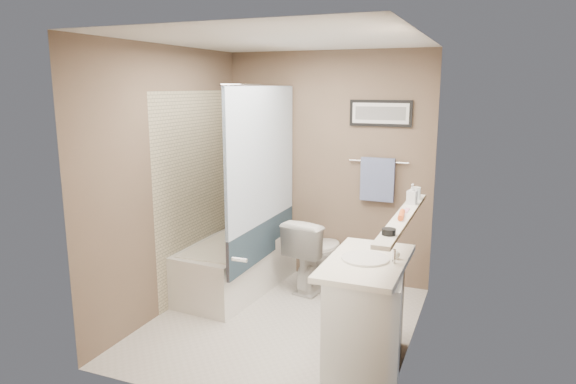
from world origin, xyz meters
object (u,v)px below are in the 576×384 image
at_px(vanity, 366,318).
at_px(soap_bottle, 412,194).
at_px(candle_bowl_near, 389,232).
at_px(bathtub, 237,264).
at_px(hair_brush_front, 401,215).
at_px(toilet, 316,253).
at_px(glass_jar, 416,193).

xyz_separation_m(vanity, soap_bottle, (0.19, 0.68, 0.80)).
height_order(vanity, candle_bowl_near, candle_bowl_near).
relative_size(candle_bowl_near, soap_bottle, 0.55).
distance_m(bathtub, candle_bowl_near, 2.38).
relative_size(vanity, hair_brush_front, 4.09).
distance_m(toilet, candle_bowl_near, 2.04).
xyz_separation_m(vanity, glass_jar, (0.19, 0.89, 0.77)).
bearing_deg(hair_brush_front, vanity, -131.78).
distance_m(bathtub, glass_jar, 2.01).
height_order(bathtub, soap_bottle, soap_bottle).
height_order(candle_bowl_near, glass_jar, glass_jar).
height_order(vanity, glass_jar, glass_jar).
xyz_separation_m(hair_brush_front, glass_jar, (0.00, 0.68, 0.03)).
distance_m(toilet, soap_bottle, 1.47).
relative_size(toilet, soap_bottle, 4.59).
relative_size(candle_bowl_near, hair_brush_front, 0.41).
bearing_deg(toilet, glass_jar, 167.07).
distance_m(bathtub, toilet, 0.83).
bearing_deg(glass_jar, bathtub, 175.19).
relative_size(toilet, hair_brush_front, 3.40).
bearing_deg(candle_bowl_near, glass_jar, 90.00).
xyz_separation_m(candle_bowl_near, glass_jar, (0.00, 1.14, 0.03)).
bearing_deg(candle_bowl_near, soap_bottle, 90.00).
distance_m(bathtub, hair_brush_front, 2.16).
relative_size(bathtub, vanity, 1.67).
bearing_deg(glass_jar, vanity, -101.79).
bearing_deg(hair_brush_front, soap_bottle, 90.00).
bearing_deg(vanity, candle_bowl_near, -61.51).
bearing_deg(candle_bowl_near, bathtub, 144.07).
distance_m(bathtub, soap_bottle, 2.05).
relative_size(vanity, soap_bottle, 5.52).
bearing_deg(glass_jar, candle_bowl_near, -90.00).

